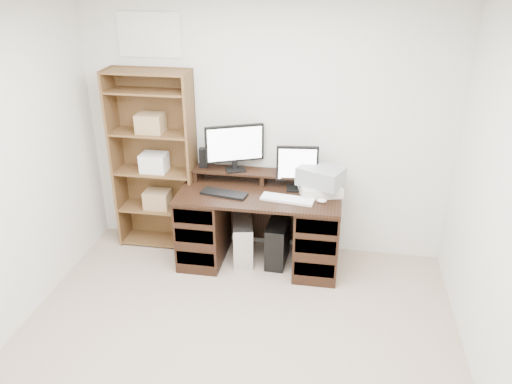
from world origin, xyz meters
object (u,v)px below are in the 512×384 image
(desk, at_px, (260,226))
(tower_black, at_px, (278,242))
(monitor_small, at_px, (297,166))
(printer, at_px, (320,189))
(bookshelf, at_px, (155,160))
(monitor_wide, at_px, (235,145))
(tower_silver, at_px, (243,240))

(desk, relative_size, tower_black, 3.45)
(monitor_small, bearing_deg, desk, -164.49)
(printer, bearing_deg, tower_black, 168.50)
(desk, bearing_deg, monitor_small, 22.06)
(monitor_small, bearing_deg, bookshelf, 170.15)
(monitor_wide, distance_m, bookshelf, 0.83)
(tower_silver, relative_size, tower_black, 0.96)
(desk, bearing_deg, tower_silver, 175.55)
(monitor_small, distance_m, tower_black, 0.79)
(monitor_wide, bearing_deg, printer, -33.42)
(desk, height_order, tower_black, desk)
(tower_silver, bearing_deg, monitor_small, 1.44)
(desk, height_order, tower_silver, desk)
(monitor_wide, bearing_deg, monitor_small, -30.74)
(monitor_small, relative_size, printer, 1.14)
(printer, bearing_deg, monitor_wide, 153.56)
(monitor_wide, height_order, printer, monitor_wide)
(monitor_wide, bearing_deg, tower_black, -45.08)
(tower_silver, bearing_deg, desk, -16.49)
(monitor_small, xyz_separation_m, bookshelf, (-1.40, 0.08, -0.06))
(monitor_wide, xyz_separation_m, bookshelf, (-0.80, 0.00, -0.20))
(monitor_small, height_order, tower_black, monitor_small)
(tower_silver, height_order, bookshelf, bookshelf)
(tower_silver, bearing_deg, tower_black, -8.98)
(tower_silver, distance_m, tower_black, 0.34)
(tower_silver, bearing_deg, printer, -8.08)
(monitor_wide, distance_m, printer, 0.90)
(desk, distance_m, bookshelf, 1.22)
(monitor_wide, relative_size, tower_black, 1.21)
(desk, xyz_separation_m, tower_black, (0.17, 0.03, -0.18))
(desk, distance_m, monitor_wide, 0.81)
(monitor_small, bearing_deg, monitor_wide, 165.97)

